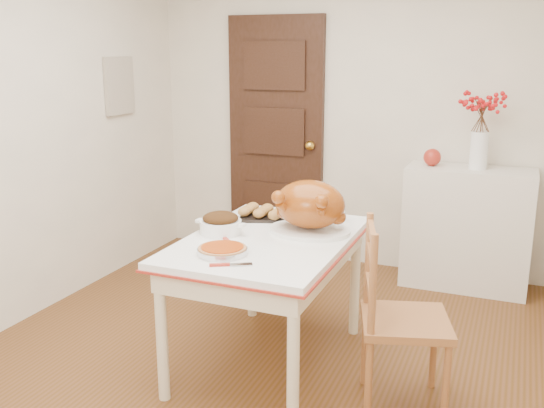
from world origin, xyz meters
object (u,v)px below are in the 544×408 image
at_px(sideboard, 467,228).
at_px(kitchen_table, 269,301).
at_px(pumpkin_pie, 222,249).
at_px(chair_oak, 406,317).
at_px(turkey_platter, 310,207).

distance_m(sideboard, kitchen_table, 1.92).
distance_m(sideboard, pumpkin_pie, 2.30).
bearing_deg(kitchen_table, chair_oak, -9.48).
distance_m(kitchen_table, turkey_platter, 0.59).
bearing_deg(kitchen_table, pumpkin_pie, -107.16).
bearing_deg(turkey_platter, chair_oak, -6.86).
bearing_deg(pumpkin_pie, chair_oak, 13.54).
xyz_separation_m(kitchen_table, chair_oak, (0.80, -0.13, 0.10)).
bearing_deg(kitchen_table, turkey_platter, 44.59).
relative_size(sideboard, pumpkin_pie, 3.59).
distance_m(chair_oak, pumpkin_pie, 0.98).
bearing_deg(sideboard, turkey_platter, -116.59).
bearing_deg(chair_oak, turkey_platter, 46.66).
bearing_deg(kitchen_table, sideboard, 60.99).
bearing_deg(chair_oak, kitchen_table, 63.78).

